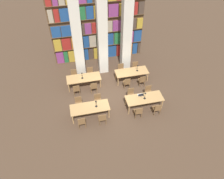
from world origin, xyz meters
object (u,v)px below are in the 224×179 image
object	(u,v)px
chair_3	(98,100)
desk_lamp_0	(96,103)
chair_6	(157,108)
reading_table_2	(84,78)
chair_1	(79,103)
chair_7	(148,91)
pillar_right	(127,31)
desk_lamp_2	(82,74)
pillar_left	(77,36)
chair_0	(82,122)
reading_table_0	(90,108)
chair_12	(127,83)
desk_lamp_3	(138,67)
laptop	(141,95)
pillar_center	(102,33)
chair_9	(74,75)
chair_8	(76,89)
reading_table_3	(132,72)
chair_5	(131,94)
chair_10	(94,87)
desk_lamp_1	(145,95)
chair_11	(90,73)
chair_4	(138,112)
chair_2	(102,118)
chair_13	(121,69)
chair_15	(135,67)
reading_table_1	(144,99)
chair_14	(142,80)

from	to	relation	value
chair_3	desk_lamp_0	xyz separation A→B (m)	(-0.21, -0.76, 0.59)
chair_6	reading_table_2	xyz separation A→B (m)	(-3.85, 3.42, 0.19)
chair_1	desk_lamp_0	world-z (taller)	desk_lamp_0
chair_6	chair_7	distance (m)	1.47
pillar_right	desk_lamp_2	world-z (taller)	pillar_right
pillar_left	chair_0	distance (m)	5.51
reading_table_0	chair_12	distance (m)	3.33
pillar_right	desk_lamp_3	bearing A→B (deg)	-73.59
laptop	desk_lamp_0	bearing A→B (deg)	6.06
desk_lamp_0	chair_12	size ratio (longest dim) A/B	0.55
pillar_center	chair_9	distance (m)	3.41
reading_table_0	chair_7	bearing A→B (deg)	11.07
chair_6	chair_9	size ratio (longest dim) A/B	1.00
chair_1	chair_8	xyz separation A→B (m)	(-0.01, 1.22, 0.00)
reading_table_0	desk_lamp_2	world-z (taller)	desk_lamp_2
reading_table_2	reading_table_3	xyz separation A→B (m)	(3.28, -0.08, 0.00)
chair_5	reading_table_2	distance (m)	3.34
chair_10	reading_table_3	bearing A→B (deg)	13.53
desk_lamp_0	chair_8	size ratio (longest dim) A/B	0.55
chair_5	desk_lamp_1	bearing A→B (deg)	127.07
pillar_left	chair_11	xyz separation A→B (m)	(0.58, -0.70, -2.54)
desk_lamp_0	chair_11	xyz separation A→B (m)	(0.15, 3.45, -0.59)
pillar_left	pillar_center	xyz separation A→B (m)	(1.64, 0.00, 0.00)
chair_4	desk_lamp_2	world-z (taller)	desk_lamp_2
chair_7	chair_10	size ratio (longest dim) A/B	1.00
chair_2	chair_3	xyz separation A→B (m)	(0.00, 1.47, 0.00)
chair_12	chair_7	bearing A→B (deg)	-45.62
pillar_center	chair_6	xyz separation A→B (m)	(2.26, -4.85, -2.54)
pillar_center	laptop	size ratio (longest dim) A/B	18.75
chair_13	desk_lamp_3	world-z (taller)	desk_lamp_3
chair_15	reading_table_0	bearing A→B (deg)	41.50
reading_table_1	chair_14	size ratio (longest dim) A/B	2.60
chair_6	chair_15	xyz separation A→B (m)	(-0.05, 4.08, 0.00)
pillar_center	chair_13	size ratio (longest dim) A/B	6.95
pillar_right	chair_7	world-z (taller)	pillar_right
chair_14	chair_15	xyz separation A→B (m)	(0.00, 1.47, 0.00)
chair_3	chair_9	world-z (taller)	same
pillar_center	desk_lamp_3	xyz separation A→B (m)	(2.08, -1.51, -1.94)
chair_5	chair_7	size ratio (longest dim) A/B	1.00
pillar_right	reading_table_2	world-z (taller)	pillar_right
laptop	pillar_center	bearing A→B (deg)	-68.17
chair_5	desk_lamp_2	xyz separation A→B (m)	(-2.79, 1.91, 0.59)
chair_15	desk_lamp_1	bearing A→B (deg)	81.47
laptop	chair_14	distance (m)	1.77
chair_2	chair_6	bearing A→B (deg)	0.28
reading_table_0	pillar_left	bearing A→B (deg)	90.71
chair_6	chair_14	bearing A→B (deg)	91.09
desk_lamp_1	desk_lamp_3	xyz separation A→B (m)	(0.38, 2.65, 0.00)
chair_6	chair_12	size ratio (longest dim) A/B	1.00
chair_7	chair_10	bearing A→B (deg)	-20.04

